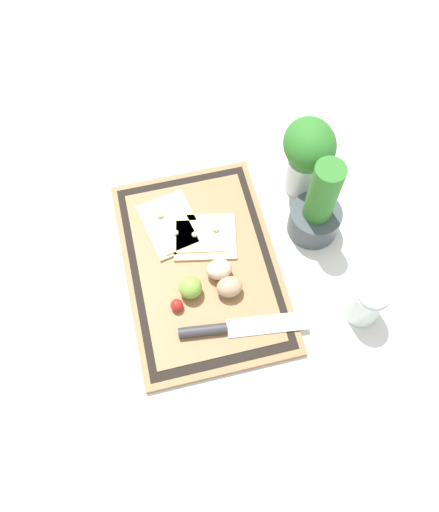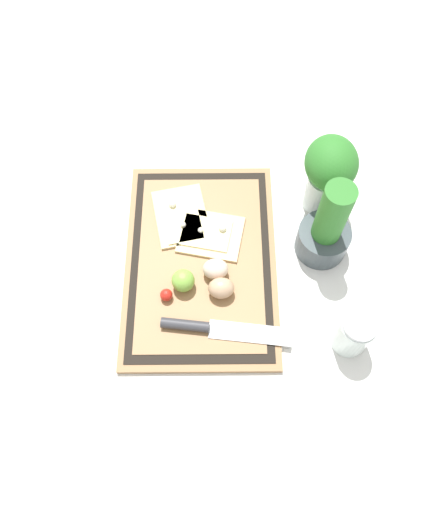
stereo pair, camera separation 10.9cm
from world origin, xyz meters
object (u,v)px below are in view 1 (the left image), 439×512
object	(u,v)px
egg_pink	(219,269)
sauce_jar	(366,303)
knife	(222,329)
herb_glass	(307,153)
egg_brown	(229,287)
herb_pot	(317,210)
pizza_slice_far	(204,237)
lime	(190,287)
cherry_tomato_red	(177,305)
pizza_slice_near	(171,225)

from	to	relation	value
egg_pink	sauce_jar	distance (m)	0.31
knife	herb_glass	xyz separation A→B (m)	(-0.32, 0.27, 0.10)
egg_brown	herb_pot	xyz separation A→B (m)	(-0.11, 0.23, 0.04)
egg_pink	sauce_jar	xyz separation A→B (m)	(0.15, 0.27, 0.01)
pizza_slice_far	lime	world-z (taller)	lime
knife	herb_pot	world-z (taller)	herb_pot
cherry_tomato_red	herb_pot	distance (m)	0.37
knife	cherry_tomato_red	xyz separation A→B (m)	(-0.07, -0.08, 0.01)
pizza_slice_near	herb_pot	world-z (taller)	herb_pot
cherry_tomato_red	egg_pink	bearing A→B (deg)	117.90
lime	cherry_tomato_red	world-z (taller)	lime
knife	lime	bearing A→B (deg)	-155.09
pizza_slice_far	cherry_tomato_red	xyz separation A→B (m)	(0.15, -0.09, 0.01)
knife	egg_brown	xyz separation A→B (m)	(-0.08, 0.03, 0.01)
cherry_tomato_red	pizza_slice_far	bearing A→B (deg)	148.55
knife	herb_glass	distance (m)	0.43
egg_brown	egg_pink	distance (m)	0.05
egg_pink	lime	size ratio (longest dim) A/B	1.12
knife	sauce_jar	size ratio (longest dim) A/B	2.39
cherry_tomato_red	sauce_jar	size ratio (longest dim) A/B	0.23
herb_pot	egg_brown	bearing A→B (deg)	-63.05
herb_pot	sauce_jar	distance (m)	0.23
egg_pink	herb_pot	xyz separation A→B (m)	(-0.07, 0.24, 0.04)
pizza_slice_near	sauce_jar	distance (m)	0.46
knife	herb_pot	xyz separation A→B (m)	(-0.20, 0.26, 0.06)
herb_pot	sauce_jar	size ratio (longest dim) A/B	2.02
lime	egg_brown	bearing A→B (deg)	78.07
pizza_slice_far	herb_glass	world-z (taller)	herb_glass
sauce_jar	herb_glass	xyz separation A→B (m)	(-0.34, -0.03, 0.07)
lime	sauce_jar	world-z (taller)	sauce_jar
cherry_tomato_red	herb_pot	bearing A→B (deg)	110.16
pizza_slice_near	egg_pink	xyz separation A→B (m)	(0.14, 0.08, 0.02)
herb_glass	herb_pot	bearing A→B (deg)	-4.25
pizza_slice_far	sauce_jar	xyz separation A→B (m)	(0.24, 0.29, 0.03)
herb_pot	herb_glass	xyz separation A→B (m)	(-0.12, 0.01, 0.04)
sauce_jar	lime	bearing A→B (deg)	-109.55
egg_brown	cherry_tomato_red	world-z (taller)	egg_brown
pizza_slice_far	egg_brown	distance (m)	0.14
egg_pink	cherry_tomato_red	world-z (taller)	egg_pink
knife	sauce_jar	bearing A→B (deg)	85.45
cherry_tomato_red	sauce_jar	xyz separation A→B (m)	(0.09, 0.38, 0.02)
knife	egg_brown	world-z (taller)	egg_brown
pizza_slice_near	knife	xyz separation A→B (m)	(0.27, 0.06, 0.00)
knife	lime	distance (m)	0.11
egg_brown	cherry_tomato_red	xyz separation A→B (m)	(0.01, -0.12, -0.01)
egg_brown	egg_pink	bearing A→B (deg)	-165.06
pizza_slice_near	herb_pot	xyz separation A→B (m)	(0.07, 0.32, 0.06)
pizza_slice_near	pizza_slice_far	xyz separation A→B (m)	(0.05, 0.07, 0.00)
pizza_slice_near	cherry_tomato_red	distance (m)	0.20
cherry_tomato_red	herb_glass	xyz separation A→B (m)	(-0.25, 0.35, 0.09)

